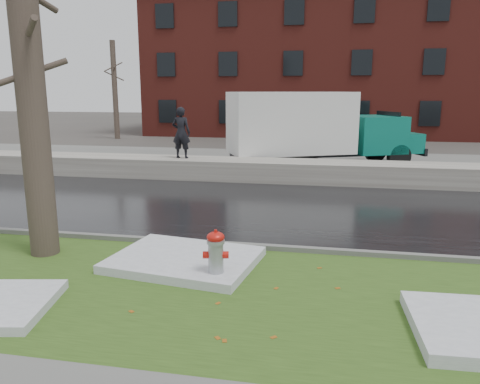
% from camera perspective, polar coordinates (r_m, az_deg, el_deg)
% --- Properties ---
extents(ground, '(120.00, 120.00, 0.00)m').
position_cam_1_polar(ground, '(9.01, -5.38, -8.80)').
color(ground, '#47423D').
rests_on(ground, ground).
extents(verge, '(60.00, 4.50, 0.04)m').
position_cam_1_polar(verge, '(7.90, -7.96, -11.82)').
color(verge, '#2D4717').
rests_on(verge, ground).
extents(road, '(60.00, 7.00, 0.03)m').
position_cam_1_polar(road, '(13.19, 0.08, -1.85)').
color(road, black).
rests_on(road, ground).
extents(parking_lot, '(60.00, 9.00, 0.03)m').
position_cam_1_polar(parking_lot, '(21.44, 4.37, 3.59)').
color(parking_lot, slate).
rests_on(parking_lot, ground).
extents(curb, '(60.00, 0.15, 0.14)m').
position_cam_1_polar(curb, '(9.89, -3.76, -6.39)').
color(curb, slate).
rests_on(curb, ground).
extents(snowbank, '(60.00, 1.60, 0.75)m').
position_cam_1_polar(snowbank, '(17.17, 2.72, 2.67)').
color(snowbank, '#AEAB9F').
rests_on(snowbank, ground).
extents(brick_building, '(26.00, 12.00, 10.00)m').
position_cam_1_polar(brick_building, '(38.10, 10.65, 14.70)').
color(brick_building, maroon).
rests_on(brick_building, ground).
extents(bg_tree_left, '(1.40, 1.62, 6.50)m').
position_cam_1_polar(bg_tree_left, '(33.33, -15.02, 12.02)').
color(bg_tree_left, brown).
rests_on(bg_tree_left, ground).
extents(bg_tree_center, '(1.40, 1.62, 6.50)m').
position_cam_1_polar(bg_tree_center, '(35.08, -3.01, 12.40)').
color(bg_tree_center, brown).
rests_on(bg_tree_center, ground).
extents(fire_hydrant, '(0.45, 0.41, 0.91)m').
position_cam_1_polar(fire_hydrant, '(7.98, -2.97, -7.54)').
color(fire_hydrant, '#999CA0').
rests_on(fire_hydrant, verge).
extents(tree, '(1.29, 1.46, 6.81)m').
position_cam_1_polar(tree, '(9.74, -24.28, 12.62)').
color(tree, brown).
rests_on(tree, verge).
extents(box_truck, '(9.33, 5.43, 3.19)m').
position_cam_1_polar(box_truck, '(19.98, 8.95, 7.68)').
color(box_truck, black).
rests_on(box_truck, ground).
extents(worker, '(0.70, 0.47, 1.90)m').
position_cam_1_polar(worker, '(17.66, -7.18, 7.19)').
color(worker, black).
rests_on(worker, snowbank).
extents(snow_patch_near, '(2.86, 2.36, 0.16)m').
position_cam_1_polar(snow_patch_near, '(8.93, -6.77, -8.20)').
color(snow_patch_near, silver).
rests_on(snow_patch_near, verge).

